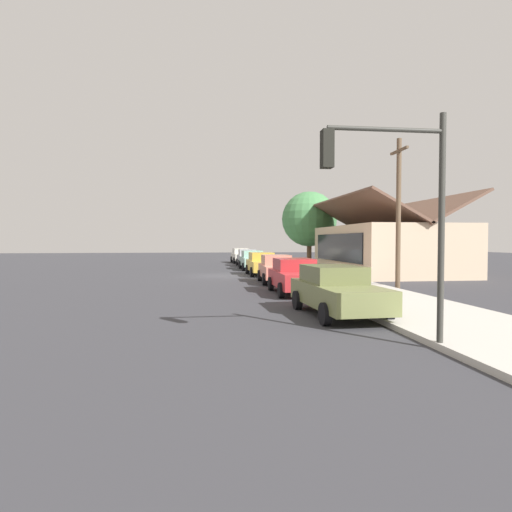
{
  "coord_description": "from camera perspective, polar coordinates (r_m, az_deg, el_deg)",
  "views": [
    {
      "loc": [
        30.01,
        -1.68,
        2.41
      ],
      "look_at": [
        -2.24,
        2.49,
        1.28
      ],
      "focal_mm": 30.7,
      "sensor_mm": 36.0,
      "label": 1
    }
  ],
  "objects": [
    {
      "name": "car_cherry",
      "position": [
        20.1,
        5.15,
        -2.57
      ],
      "size": [
        4.63,
        2.12,
        1.59
      ],
      "rotation": [
        0.0,
        0.0,
        -0.01
      ],
      "color": "red",
      "rests_on": "ground"
    },
    {
      "name": "car_coral",
      "position": [
        25.14,
        2.72,
        -1.66
      ],
      "size": [
        4.36,
        2.08,
        1.59
      ],
      "rotation": [
        0.0,
        0.0,
        -0.04
      ],
      "color": "#EA8C75",
      "rests_on": "ground"
    },
    {
      "name": "car_seafoam",
      "position": [
        36.53,
        -0.47,
        -0.51
      ],
      "size": [
        4.46,
        2.03,
        1.59
      ],
      "rotation": [
        0.0,
        0.0,
        -0.0
      ],
      "color": "#9ED1BC",
      "rests_on": "ground"
    },
    {
      "name": "utility_pole_wooden",
      "position": [
        23.09,
        18.07,
        5.66
      ],
      "size": [
        1.8,
        0.24,
        7.5
      ],
      "color": "brown",
      "rests_on": "ground"
    },
    {
      "name": "car_mustard",
      "position": [
        30.61,
        0.77,
        -1.0
      ],
      "size": [
        4.57,
        2.0,
        1.59
      ],
      "rotation": [
        0.0,
        0.0,
        -0.0
      ],
      "color": "gold",
      "rests_on": "ground"
    },
    {
      "name": "shade_tree",
      "position": [
        40.79,
        6.96,
        4.79
      ],
      "size": [
        5.06,
        5.06,
        6.95
      ],
      "color": "brown",
      "rests_on": "ground"
    },
    {
      "name": "car_ivory",
      "position": [
        47.73,
        -2.0,
        0.08
      ],
      "size": [
        4.67,
        2.06,
        1.59
      ],
      "rotation": [
        0.0,
        0.0,
        0.03
      ],
      "color": "silver",
      "rests_on": "ground"
    },
    {
      "name": "ground_plane",
      "position": [
        30.15,
        -4.16,
        -2.6
      ],
      "size": [
        120.0,
        120.0,
        0.0
      ],
      "primitive_type": "plane",
      "color": "#38383D"
    },
    {
      "name": "fire_hydrant_red",
      "position": [
        27.67,
        4.91,
        -1.98
      ],
      "size": [
        0.22,
        0.22,
        0.71
      ],
      "color": "red",
      "rests_on": "sidewalk_curb"
    },
    {
      "name": "car_olive",
      "position": [
        14.45,
        10.46,
        -4.38
      ],
      "size": [
        4.86,
        2.27,
        1.59
      ],
      "rotation": [
        0.0,
        0.0,
        0.05
      ],
      "color": "olive",
      "rests_on": "ground"
    },
    {
      "name": "sidewalk_curb",
      "position": [
        30.97,
        6.25,
        -2.34
      ],
      "size": [
        60.0,
        4.2,
        0.16
      ],
      "primitive_type": "cube",
      "color": "beige",
      "rests_on": "ground"
    },
    {
      "name": "car_silver",
      "position": [
        41.73,
        -1.12,
        -0.2
      ],
      "size": [
        4.62,
        2.03,
        1.59
      ],
      "rotation": [
        0.0,
        0.0,
        -0.02
      ],
      "color": "silver",
      "rests_on": "ground"
    },
    {
      "name": "traffic_light_main",
      "position": [
        10.02,
        17.76,
        8.07
      ],
      "size": [
        0.37,
        2.79,
        5.2
      ],
      "color": "#383833",
      "rests_on": "ground"
    },
    {
      "name": "storefront_building",
      "position": [
        33.72,
        16.53,
        1.05
      ],
      "size": [
        13.26,
        7.68,
        5.6
      ],
      "color": "#CCB293",
      "rests_on": "ground"
    }
  ]
}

